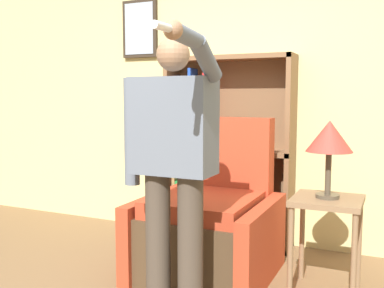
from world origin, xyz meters
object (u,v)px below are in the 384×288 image
person_standing (172,160)px  table_lamp (329,139)px  armchair (210,224)px  side_table (327,216)px  bookcase (214,154)px

person_standing → table_lamp: size_ratio=3.26×
armchair → table_lamp: bearing=-2.6°
person_standing → armchair: bearing=95.4°
armchair → side_table: (0.84, -0.04, 0.17)m
armchair → table_lamp: 1.08m
table_lamp → armchair: bearing=177.4°
armchair → side_table: armchair is taller
person_standing → table_lamp: person_standing is taller
armchair → table_lamp: (0.84, -0.04, 0.68)m
armchair → person_standing: size_ratio=0.69×
person_standing → table_lamp: bearing=42.4°
armchair → side_table: 0.86m
person_standing → bookcase: bearing=102.9°
armchair → side_table: size_ratio=1.76×
bookcase → person_standing: (0.33, -1.46, 0.16)m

